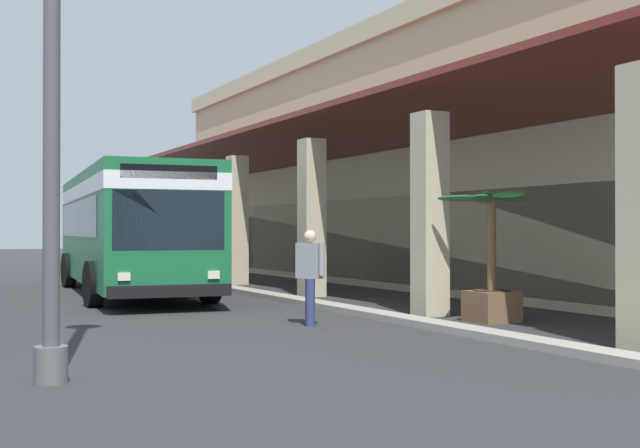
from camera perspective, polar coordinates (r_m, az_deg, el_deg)
name	(u,v)px	position (r m, az deg, el deg)	size (l,w,h in m)	color
ground	(440,290)	(23.10, 8.29, -4.55)	(120.00, 120.00, 0.00)	#2D2D30
curb_strip	(233,289)	(22.66, -6.02, -4.48)	(37.57, 0.50, 0.12)	#9E998E
plaza_building	(512,162)	(27.61, 13.09, 4.19)	(31.61, 14.68, 7.76)	#C6B793
transit_bus	(129,223)	(22.17, -13.07, 0.08)	(11.39, 3.58, 3.34)	#196638
pedestrian	(310,272)	(14.31, -0.69, -3.35)	(0.65, 0.40, 1.65)	navy
potted_palm	(491,285)	(15.25, 11.73, -4.14)	(1.65, 1.57, 2.40)	brown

